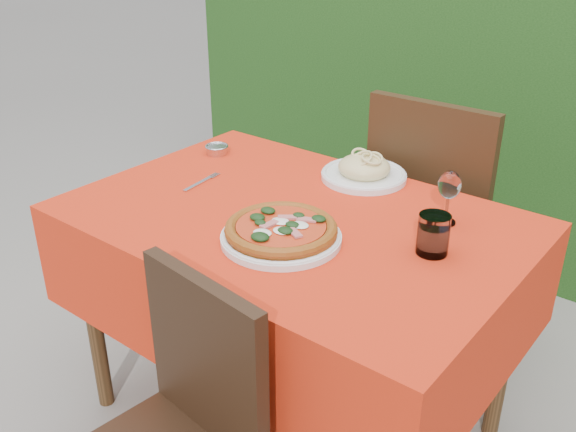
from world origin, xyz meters
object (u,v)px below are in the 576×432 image
Objects in this scene: steel_ramekin at (217,150)px; fork at (198,184)px; pizza_plate at (281,232)px; wine_glass at (449,187)px; chair_far at (436,211)px; water_glass at (433,236)px; chair_near at (177,429)px; pasta_plate at (364,171)px.

fork is at bearing -58.43° from steel_ramekin.
wine_glass is at bearing 51.39° from pizza_plate.
pizza_plate is at bearing -31.73° from steel_ramekin.
chair_far is at bearing 117.15° from wine_glass.
fork is 2.40× the size of steel_ramekin.
water_glass is at bearing -74.79° from wine_glass.
chair_near is 11.20× the size of steel_ramekin.
chair_near is 0.80m from fork.
wine_glass is at bearing -19.93° from pasta_plate.
chair_near reaches higher than pasta_plate.
steel_ramekin is at bearing 33.35° from chair_far.
chair_near is at bearing -106.02° from wine_glass.
pizza_plate is (-0.06, 0.44, 0.30)m from chair_near.
steel_ramekin is at bearing 134.79° from chair_near.
water_glass is at bearing 72.67° from chair_near.
pasta_plate is 3.63× the size of steel_ramekin.
wine_glass reaches higher than chair_near.
chair_near is 2.40× the size of pizza_plate.
chair_far is at bearing 33.97° from steel_ramekin.
water_glass reaches higher than fork.
chair_near is 0.98m from pasta_plate.
chair_near is 0.92m from wine_glass.
water_glass reaches higher than pizza_plate.
fork is at bearing 137.22° from chair_near.
water_glass is 0.92m from steel_ramekin.
pizza_plate is at bearing 84.44° from chair_far.
chair_far reaches higher than chair_near.
pizza_plate is 3.30× the size of water_glass.
pizza_plate is (-0.07, -0.78, 0.22)m from chair_far.
chair_far is 13.16× the size of steel_ramekin.
chair_near is at bearing -83.19° from pasta_plate.
chair_far is 6.39× the size of wine_glass.
chair_far is 2.82× the size of pizza_plate.
chair_near is 7.92× the size of water_glass.
wine_glass is 0.86× the size of fork.
wine_glass reaches higher than water_glass.
chair_near is 0.54m from pizza_plate.
chair_far reaches higher than pizza_plate.
wine_glass reaches higher than pasta_plate.
fork is (-0.43, 0.12, -0.02)m from pizza_plate.
pizza_plate is at bearing -128.61° from wine_glass.
steel_ramekin is (-0.90, 0.17, -0.03)m from water_glass.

